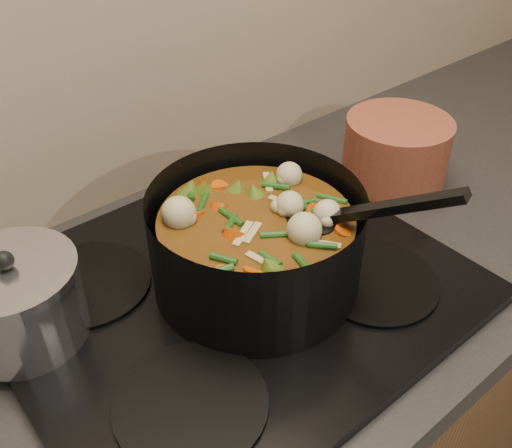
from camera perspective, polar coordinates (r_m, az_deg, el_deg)
stovetop at (r=0.83m, az=-2.41°, el=-6.43°), size 0.62×0.54×0.03m
stockpot at (r=0.78m, az=0.05°, el=-1.96°), size 0.33×0.39×0.22m
saucepan at (r=0.78m, az=-22.69°, el=-7.13°), size 0.16×0.16×0.13m
terracotta_crock at (r=1.06m, az=13.76°, el=6.86°), size 0.23×0.23×0.13m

